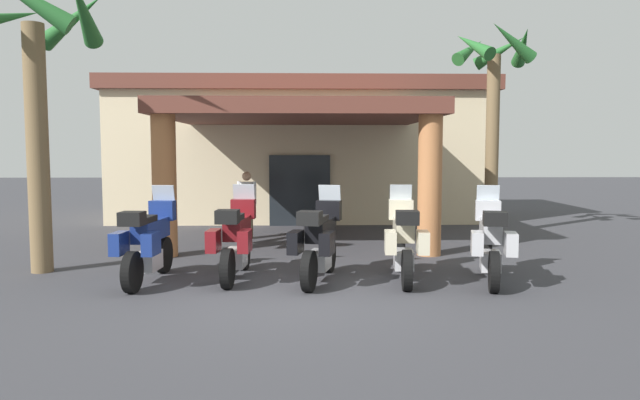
# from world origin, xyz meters

# --- Properties ---
(ground_plane) EXTENTS (80.00, 80.00, 0.00)m
(ground_plane) POSITION_xyz_m (0.00, 0.00, 0.00)
(ground_plane) COLOR #38383D
(motel_building) EXTENTS (12.11, 10.88, 4.47)m
(motel_building) POSITION_xyz_m (-0.02, 10.92, 2.29)
(motel_building) COLOR beige
(motel_building) RESTS_ON ground_plane
(motorcycle_blue) EXTENTS (0.73, 2.21, 1.61)m
(motorcycle_blue) POSITION_xyz_m (-2.44, 1.05, 0.70)
(motorcycle_blue) COLOR black
(motorcycle_blue) RESTS_ON ground_plane
(motorcycle_maroon) EXTENTS (0.73, 2.21, 1.61)m
(motorcycle_maroon) POSITION_xyz_m (-0.99, 1.31, 0.70)
(motorcycle_maroon) COLOR black
(motorcycle_maroon) RESTS_ON ground_plane
(motorcycle_black) EXTENTS (0.96, 2.18, 1.61)m
(motorcycle_black) POSITION_xyz_m (0.46, 1.06, 0.70)
(motorcycle_black) COLOR black
(motorcycle_black) RESTS_ON ground_plane
(motorcycle_cream) EXTENTS (0.73, 2.21, 1.61)m
(motorcycle_cream) POSITION_xyz_m (1.91, 1.12, 0.70)
(motorcycle_cream) COLOR black
(motorcycle_cream) RESTS_ON ground_plane
(motorcycle_silver) EXTENTS (0.93, 2.19, 1.61)m
(motorcycle_silver) POSITION_xyz_m (3.36, 0.95, 0.70)
(motorcycle_silver) COLOR black
(motorcycle_silver) RESTS_ON ground_plane
(pedestrian) EXTENTS (0.50, 0.32, 1.70)m
(pedestrian) POSITION_xyz_m (-1.30, 6.01, 0.99)
(pedestrian) COLOR brown
(pedestrian) RESTS_ON ground_plane
(palm_tree_roadside) EXTENTS (2.59, 2.57, 5.40)m
(palm_tree_roadside) POSITION_xyz_m (-4.65, 1.96, 3.81)
(palm_tree_roadside) COLOR brown
(palm_tree_roadside) RESTS_ON ground_plane
(palm_tree_near_portico) EXTENTS (2.18, 2.20, 5.51)m
(palm_tree_near_portico) POSITION_xyz_m (5.14, 6.71, 3.96)
(palm_tree_near_portico) COLOR brown
(palm_tree_near_portico) RESTS_ON ground_plane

